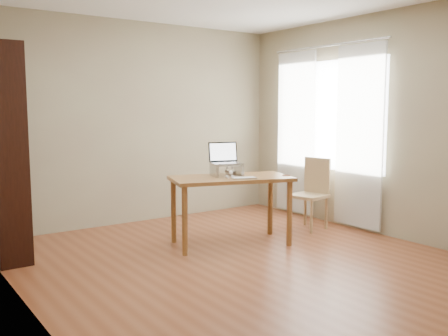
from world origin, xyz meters
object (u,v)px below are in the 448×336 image
Objects in this scene: keyboard at (244,178)px; desk at (231,187)px; laptop at (224,158)px; cat at (225,170)px; chair at (313,191)px; bookshelf at (3,153)px.

desk is at bearing 111.49° from keyboard.
keyboard is (0.01, -0.22, 0.12)m from desk.
laptop reaches higher than desk.
cat reaches higher than chair.
laptop is at bearing 164.07° from chair.
keyboard is at bearing -28.07° from bookshelf.
chair is (3.38, -0.91, -0.58)m from bookshelf.
laptop is (0.00, 0.14, 0.30)m from desk.
bookshelf is 4.48× the size of cat.
cat is (-0.01, -0.03, -0.13)m from laptop.
desk is 3.70× the size of laptop.
laptop is at bearing -20.16° from bookshelf.
bookshelf is 1.48× the size of desk.
laptop is 0.40m from keyboard.
bookshelf is at bearing 155.07° from chair.
bookshelf reaches higher than chair.
cat is (2.12, -0.81, -0.24)m from bookshelf.
bookshelf is 2.26m from laptop.
bookshelf is 2.28m from cat.
keyboard is at bearing -70.07° from desk.
chair is at bearing 18.29° from cat.
keyboard is 0.33m from cat.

